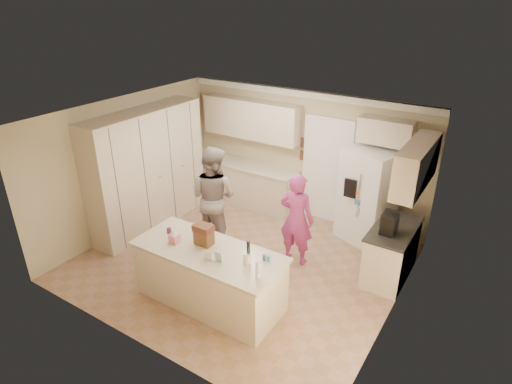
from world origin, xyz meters
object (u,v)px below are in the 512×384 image
Objects in this scene: utensil_crock at (247,258)px; teen_boy at (213,197)px; tissue_box at (174,238)px; dollhouse_body at (204,238)px; teen_girl at (296,219)px; coffee_maker at (389,224)px; refrigerator at (368,196)px; island_base at (210,277)px.

teen_boy reaches higher than utensil_crock.
teen_boy is at bearing 106.11° from tissue_box.
dollhouse_body is 1.74m from teen_girl.
utensil_crock is 0.09× the size of teen_girl.
teen_boy is (-3.03, -0.49, -0.12)m from coffee_maker.
teen_boy is (-1.63, 1.36, -0.05)m from utensil_crock.
utensil_crock is (-1.40, -1.85, -0.07)m from coffee_maker.
dollhouse_body is 0.16× the size of teen_girl.
dollhouse_body is 0.14× the size of teen_boy.
coffee_maker is 0.16× the size of teen_boy.
refrigerator is 0.95× the size of teen_boy.
coffee_maker is 1.15× the size of dollhouse_body.
refrigerator is 2.82m from teen_boy.
tissue_box is (-1.88, -3.12, 0.10)m from refrigerator.
coffee_maker is at bearing -173.54° from teen_boy.
teen_girl is at bearing 92.70° from utensil_crock.
utensil_crock is 0.08× the size of teen_boy.
refrigerator reaches higher than island_base.
island_base is 1.33× the size of teen_girl.
dollhouse_body reaches higher than utensil_crock.
refrigerator reaches higher than coffee_maker.
tissue_box is 0.45m from dollhouse_body.
teen_boy is at bearing 140.34° from utensil_crock.
tissue_box is (-2.60, -2.00, -0.07)m from coffee_maker.
refrigerator reaches higher than teen_girl.
refrigerator is at bearing 63.01° from dollhouse_body.
refrigerator reaches higher than tissue_box.
refrigerator is 6.00× the size of coffee_maker.
tissue_box is 2.10m from teen_girl.
island_base is at bearing -137.17° from coffee_maker.
island_base is (-2.05, -1.90, -0.63)m from coffee_maker.
island_base is 0.86m from utensil_crock.
coffee_maker is 2.32m from utensil_crock.
teen_girl is at bearing 65.19° from dollhouse_body.
dollhouse_body is at bearing 26.57° from tissue_box.
dollhouse_body is at bearing -98.35° from refrigerator.
coffee_maker reaches higher than dollhouse_body.
island_base is at bearing 68.36° from teen_girl.
coffee_maker is at bearing -38.72° from refrigerator.
coffee_maker is 0.18× the size of teen_girl.
tissue_box is 0.07× the size of teen_boy.
dollhouse_body is (-1.48, -2.92, 0.14)m from refrigerator.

